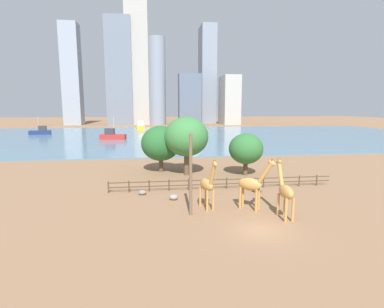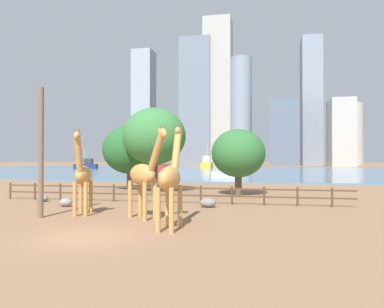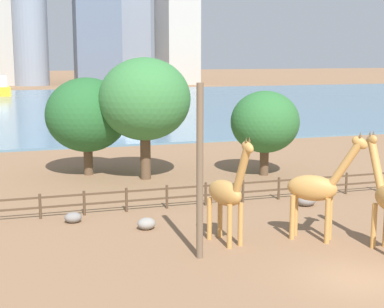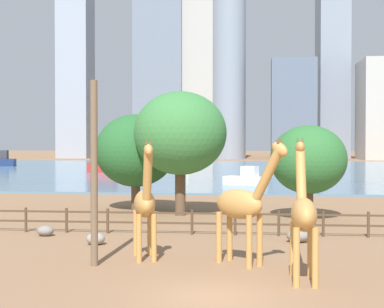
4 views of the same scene
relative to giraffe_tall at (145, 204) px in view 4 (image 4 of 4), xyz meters
name	(u,v)px [view 4 (image 4 of 4)]	position (x,y,z in m)	size (l,w,h in m)	color
ground_plane	(245,170)	(3.13, 74.53, -2.29)	(400.00, 400.00, 0.00)	#8C6647
harbor_water	(245,171)	(3.13, 71.53, -2.19)	(180.00, 86.00, 0.20)	slate
giraffe_tall	(145,204)	(0.00, 0.00, 0.00)	(1.42, 3.04, 4.92)	#C18C47
giraffe_companion	(243,204)	(4.00, -0.71, 0.10)	(3.10, 2.75, 4.99)	#C18C47
giraffe_young	(303,213)	(6.11, -3.10, 0.06)	(0.88, 3.22, 5.00)	#C18C47
utility_pole	(94,173)	(-1.73, -1.41, 1.31)	(0.28, 0.28, 7.19)	brown
boulder_near_fence	(96,239)	(-2.92, 3.12, -2.00)	(0.88, 0.76, 0.57)	gray
boulder_by_pole	(298,236)	(6.53, 4.74, -1.98)	(1.09, 0.83, 0.62)	gray
boulder_small	(45,231)	(-6.14, 5.33, -2.02)	(0.85, 0.70, 0.53)	gray
enclosure_fence	(222,220)	(2.81, 6.53, -1.52)	(26.12, 0.14, 1.30)	#4C3826
tree_left_large	(308,160)	(7.79, 13.15, 1.40)	(4.71, 4.71, 5.83)	brown
tree_center_broad	(180,134)	(-0.32, 14.36, 3.05)	(6.05, 6.05, 8.09)	brown
tree_right_tall	(136,151)	(-3.79, 16.93, 1.88)	(5.65, 5.65, 6.72)	brown
boat_ferry	(112,165)	(-16.52, 61.97, -1.00)	(7.50, 3.55, 6.49)	#B22D28
boat_sailboat	(246,179)	(3.67, 38.70, -1.41)	(4.80, 3.60, 2.01)	silver
boat_tug	(184,157)	(-9.83, 98.46, -0.78)	(3.73, 8.90, 7.83)	gold
skyline_tower_needle	(75,68)	(-46.50, 141.68, 23.78)	(8.92, 9.46, 52.13)	#939EAD
skyline_block_central	(160,60)	(-21.86, 141.09, 25.58)	(13.52, 10.67, 55.74)	slate
skyline_tower_glass	(229,76)	(-2.06, 137.96, 20.50)	(8.99, 8.99, 45.57)	gray
skyline_block_left	(193,45)	(-12.53, 142.88, 29.90)	(12.03, 11.32, 64.37)	#ADA89E
skyline_tower_short	(293,109)	(15.38, 138.27, 11.29)	(11.96, 8.60, 27.15)	slate
skyline_block_wide	(377,110)	(37.10, 135.87, 10.82)	(8.85, 15.68, 26.22)	#B7B2A8
skyline_tower_far	(332,63)	(27.45, 151.86, 25.47)	(8.40, 15.80, 55.52)	gray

